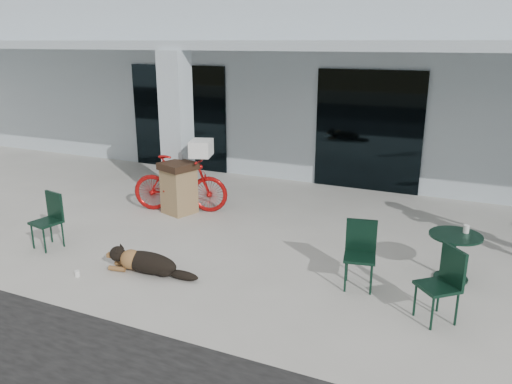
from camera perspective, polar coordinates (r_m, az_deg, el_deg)
The scene contains 16 objects.
ground at distance 8.09m, azimuth -8.50°, elevation -7.30°, with size 80.00×80.00×0.00m, color #B5B3AA.
building at distance 15.25m, azimuth 9.01°, elevation 12.76°, with size 22.00×7.00×4.50m, color silver.
storefront_glass_left at distance 13.45m, azimuth -8.82°, elevation 8.39°, with size 2.80×0.06×2.70m, color black.
storefront_glass_right at distance 11.53m, azimuth 12.67°, elevation 6.79°, with size 2.40×0.06×2.70m, color black.
column at distance 10.28m, azimuth -9.02°, elevation 6.99°, with size 0.50×0.50×3.12m, color silver.
overhang at distance 10.58m, azimuth 1.71°, elevation 16.44°, with size 22.00×2.80×0.18m, color silver.
bicycle at distance 10.02m, azimuth -8.66°, elevation 0.96°, with size 0.54×1.90×1.14m, color #A80D0D.
laundry_basket at distance 9.74m, azimuth -6.29°, elevation 5.00°, with size 0.53×0.39×0.31m, color white.
dog at distance 7.56m, azimuth -12.23°, elevation -7.76°, with size 1.11×0.37×0.37m, color black, non-canonical shape.
cup_near_dog at distance 7.79m, azimuth -19.75°, elevation -8.77°, with size 0.07×0.07×0.09m, color white.
cafe_chair_near at distance 8.86m, azimuth -22.87°, elevation -3.13°, with size 0.41×0.45×0.92m, color #102F22, non-canonical shape.
cafe_table_far at distance 7.68m, azimuth 21.60°, elevation -6.92°, with size 0.73×0.73×0.68m, color #102F22, non-canonical shape.
cafe_chair_far_a at distance 7.01m, azimuth 11.77°, elevation -7.20°, with size 0.42×0.46×0.94m, color #102F22, non-canonical shape.
cafe_chair_far_b at distance 6.47m, azimuth 20.04°, elevation -10.04°, with size 0.42×0.46×0.94m, color #102F22, non-canonical shape.
cup_on_table at distance 7.66m, azimuth 22.89°, elevation -3.92°, with size 0.08×0.08×0.11m, color white.
trash_receptacle at distance 9.94m, azimuth -8.80°, elevation 0.46°, with size 0.60×0.60×1.02m, color olive, non-canonical shape.
Camera 1 is at (4.10, -6.15, 3.28)m, focal length 35.00 mm.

